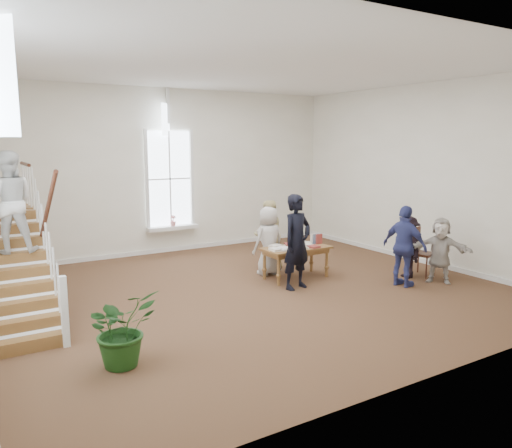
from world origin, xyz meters
TOP-DOWN VIEW (x-y plane):
  - ground at (0.00, 0.00)m, footprint 10.00×10.00m
  - room_shell at (-0.00, 4.39)m, footprint 10.49×10.00m
  - staircase at (-4.34, 0.75)m, footprint 1.10×4.10m
  - library_table at (1.35, 0.37)m, footprint 1.54×0.78m
  - police_officer at (0.91, -0.29)m, footprint 0.81×0.62m
  - elderly_woman at (1.01, 0.96)m, footprint 0.82×0.56m
  - person_yellow at (1.31, 1.46)m, footprint 0.91×0.76m
  - woman_cluster_a at (2.96, -1.35)m, footprint 0.60×1.08m
  - woman_cluster_b at (3.56, -0.90)m, footprint 0.80×1.04m
  - woman_cluster_c at (3.86, -1.55)m, footprint 1.12×1.33m
  - floor_plant at (-3.31, -2.02)m, footprint 1.16×1.07m
  - side_chair at (3.98, -0.88)m, footprint 0.59×0.59m

SIDE VIEW (x-z plane):
  - ground at x=0.00m, z-range 0.00..0.00m
  - room_shell at x=0.00m, z-range -4.60..5.40m
  - floor_plant at x=-3.31m, z-range 0.00..1.07m
  - side_chair at x=3.98m, z-range 0.07..1.18m
  - library_table at x=1.35m, z-range 0.25..1.03m
  - woman_cluster_b at x=3.56m, z-range 0.00..1.42m
  - woman_cluster_c at x=3.86m, z-range 0.00..1.44m
  - elderly_woman at x=1.01m, z-range 0.00..1.60m
  - person_yellow at x=1.31m, z-range 0.00..1.67m
  - woman_cluster_a at x=2.96m, z-range 0.00..1.74m
  - police_officer at x=0.91m, z-range 0.00..2.00m
  - staircase at x=-4.34m, z-range 0.16..3.08m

